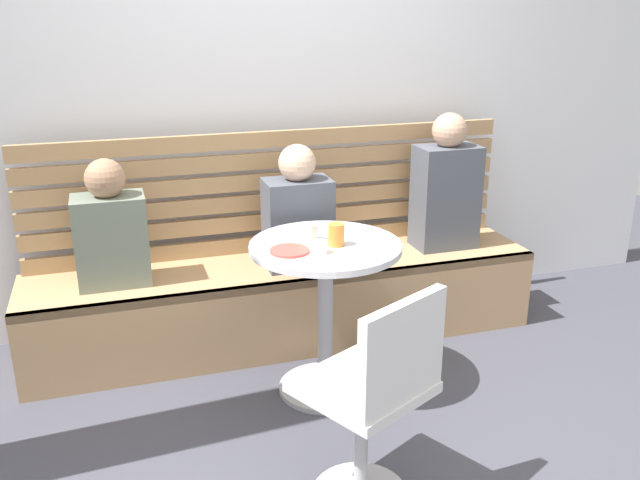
{
  "coord_description": "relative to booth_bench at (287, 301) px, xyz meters",
  "views": [
    {
      "loc": [
        -0.84,
        -2.06,
        1.74
      ],
      "look_at": [
        0.02,
        0.66,
        0.75
      ],
      "focal_mm": 38.18,
      "sensor_mm": 36.0,
      "label": 1
    }
  ],
  "objects": [
    {
      "name": "booth_bench",
      "position": [
        0.0,
        0.0,
        0.0
      ],
      "size": [
        2.7,
        0.52,
        0.44
      ],
      "color": "tan",
      "rests_on": "ground"
    },
    {
      "name": "ground",
      "position": [
        0.0,
        -1.2,
        -0.22
      ],
      "size": [
        8.0,
        8.0,
        0.0
      ],
      "primitive_type": "plane",
      "color": "#42424C"
    },
    {
      "name": "person_adult",
      "position": [
        0.92,
        0.01,
        0.56
      ],
      "size": [
        0.34,
        0.22,
        0.75
      ],
      "color": "#4C515B",
      "rests_on": "booth_bench"
    },
    {
      "name": "back_wall",
      "position": [
        0.0,
        0.44,
        1.23
      ],
      "size": [
        5.2,
        0.1,
        2.9
      ],
      "primitive_type": "cube",
      "color": "silver",
      "rests_on": "ground"
    },
    {
      "name": "cup_glass_short",
      "position": [
        -0.02,
        -0.51,
        0.56
      ],
      "size": [
        0.08,
        0.08,
        0.08
      ],
      "primitive_type": "cylinder",
      "color": "silver",
      "rests_on": "cafe_table"
    },
    {
      "name": "person_child_middle",
      "position": [
        0.06,
        -0.04,
        0.5
      ],
      "size": [
        0.34,
        0.22,
        0.64
      ],
      "color": "#4C515B",
      "rests_on": "booth_bench"
    },
    {
      "name": "plate_small",
      "position": [
        -0.15,
        -0.62,
        0.52
      ],
      "size": [
        0.17,
        0.17,
        0.01
      ],
      "primitive_type": "cylinder",
      "color": "#DB4C42",
      "rests_on": "cafe_table"
    },
    {
      "name": "booth_backrest",
      "position": [
        0.0,
        0.24,
        0.56
      ],
      "size": [
        2.65,
        0.04,
        0.67
      ],
      "color": "#A68157",
      "rests_on": "booth_bench"
    },
    {
      "name": "cafe_table",
      "position": [
        0.03,
        -0.56,
        0.3
      ],
      "size": [
        0.68,
        0.68,
        0.74
      ],
      "color": "#ADADB2",
      "rests_on": "ground"
    },
    {
      "name": "cup_tumbler_orange",
      "position": [
        0.07,
        -0.6,
        0.57
      ],
      "size": [
        0.07,
        0.07,
        0.1
      ],
      "primitive_type": "cylinder",
      "color": "orange",
      "rests_on": "cafe_table"
    },
    {
      "name": "person_child_left",
      "position": [
        -0.87,
        0.0,
        0.49
      ],
      "size": [
        0.34,
        0.22,
        0.62
      ],
      "color": "slate",
      "rests_on": "booth_bench"
    },
    {
      "name": "cup_espresso_small",
      "position": [
        -0.02,
        -0.67,
        0.55
      ],
      "size": [
        0.06,
        0.06,
        0.05
      ],
      "primitive_type": "cylinder",
      "color": "silver",
      "rests_on": "cafe_table"
    },
    {
      "name": "white_chair",
      "position": [
        -0.04,
        -1.37,
        0.24
      ],
      "size": [
        0.54,
        0.54,
        0.85
      ],
      "color": "#ADADB2",
      "rests_on": "ground"
    }
  ]
}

